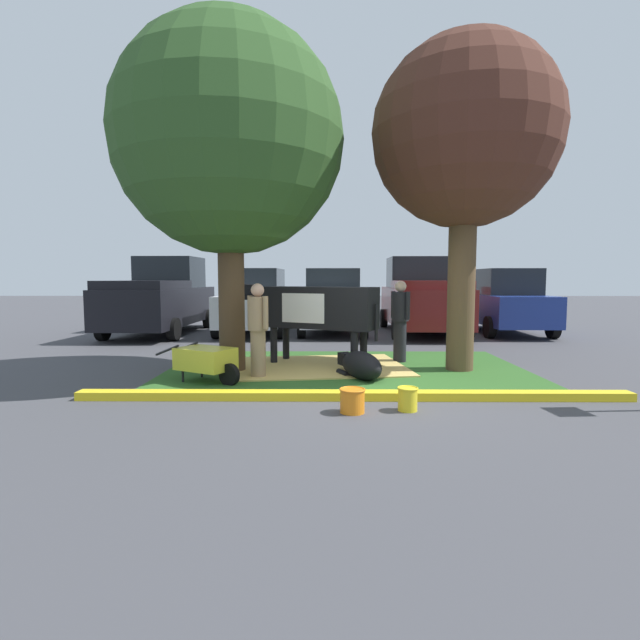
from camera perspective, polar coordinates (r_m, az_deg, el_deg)
The scene contains 18 objects.
ground_plane at distance 7.40m, azimuth 5.27°, elevation -8.46°, with size 80.00×80.00×0.00m, color #424247.
grass_island at distance 9.09m, azimuth 3.16°, elevation -5.86°, with size 6.67×4.22×0.02m, color #2D5B23.
curb_yellow at distance 6.87m, azimuth 4.07°, elevation -8.99°, with size 7.87×0.24×0.12m, color yellow.
hay_bedding at distance 9.24m, azimuth -0.01°, elevation -5.57°, with size 3.20×2.40×0.04m, color tan.
shade_tree_left at distance 9.18m, azimuth -10.83°, elevation 20.34°, with size 4.09×4.09×6.23m.
shade_tree_right at distance 9.54m, azimuth 16.97°, elevation 20.26°, with size 3.37×3.37×6.01m.
cow_holstein at distance 9.35m, azimuth -0.84°, elevation 1.44°, with size 2.96×1.72×1.60m.
calf_lying at distance 8.22m, azimuth 4.85°, elevation -5.41°, with size 0.89×1.32×0.48m.
person_handler at distance 9.84m, azimuth 9.56°, elevation 0.16°, with size 0.34×0.46×1.68m.
person_visitor_near at distance 8.22m, azimuth -7.44°, elevation -0.92°, with size 0.40×0.40×1.64m.
wheelbarrow at distance 8.09m, azimuth -13.40°, elevation -4.63°, with size 1.53×1.14×0.63m.
bucket_orange at distance 6.21m, azimuth 3.89°, elevation -9.54°, with size 0.34×0.34×0.31m.
bucket_yellow at distance 6.38m, azimuth 10.44°, elevation -9.21°, with size 0.27×0.27×0.31m.
pickup_truck_black at distance 15.76m, azimuth -18.40°, elevation 2.53°, with size 2.33×5.45×2.42m.
sedan_silver at distance 15.09m, azimuth -7.66°, elevation 2.15°, with size 2.11×4.45×2.02m.
hatchback_white at distance 15.08m, azimuth 1.58°, elevation 2.19°, with size 2.11×4.45×2.02m.
pickup_truck_maroon at distance 15.44m, azimuth 11.98°, elevation 2.63°, with size 2.33×5.45×2.42m.
sedan_blue at distance 16.14m, azimuth 21.20°, elevation 2.04°, with size 2.11×4.45×2.02m.
Camera 1 is at (-0.62, -7.17, 1.72)m, focal length 26.76 mm.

